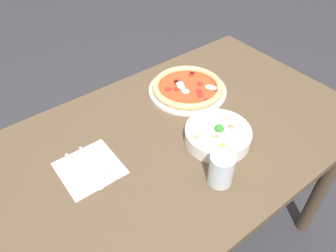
{
  "coord_description": "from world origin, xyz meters",
  "views": [
    {
      "loc": [
        0.52,
        0.62,
        1.57
      ],
      "look_at": [
        0.0,
        -0.04,
        0.8
      ],
      "focal_mm": 35.0,
      "sensor_mm": 36.0,
      "label": 1
    }
  ],
  "objects_px": {
    "fork": "(97,163)",
    "knife": "(81,169)",
    "pizza": "(188,88)",
    "bowl": "(218,134)",
    "glass": "(221,169)"
  },
  "relations": [
    {
      "from": "bowl",
      "to": "glass",
      "type": "relative_size",
      "value": 2.11
    },
    {
      "from": "pizza",
      "to": "knife",
      "type": "bearing_deg",
      "value": 11.75
    },
    {
      "from": "fork",
      "to": "knife",
      "type": "distance_m",
      "value": 0.05
    },
    {
      "from": "glass",
      "to": "bowl",
      "type": "bearing_deg",
      "value": -131.75
    },
    {
      "from": "pizza",
      "to": "glass",
      "type": "relative_size",
      "value": 2.95
    },
    {
      "from": "pizza",
      "to": "glass",
      "type": "distance_m",
      "value": 0.46
    },
    {
      "from": "pizza",
      "to": "fork",
      "type": "relative_size",
      "value": 1.61
    },
    {
      "from": "pizza",
      "to": "knife",
      "type": "xyz_separation_m",
      "value": [
        0.53,
        0.11,
        -0.01
      ]
    },
    {
      "from": "bowl",
      "to": "knife",
      "type": "xyz_separation_m",
      "value": [
        0.42,
        -0.16,
        -0.03
      ]
    },
    {
      "from": "knife",
      "to": "glass",
      "type": "height_order",
      "value": "glass"
    },
    {
      "from": "bowl",
      "to": "glass",
      "type": "bearing_deg",
      "value": 48.25
    },
    {
      "from": "knife",
      "to": "pizza",
      "type": "bearing_deg",
      "value": 94.88
    },
    {
      "from": "bowl",
      "to": "fork",
      "type": "bearing_deg",
      "value": -22.96
    },
    {
      "from": "bowl",
      "to": "knife",
      "type": "relative_size",
      "value": 1.14
    },
    {
      "from": "pizza",
      "to": "glass",
      "type": "bearing_deg",
      "value": 61.81
    }
  ]
}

